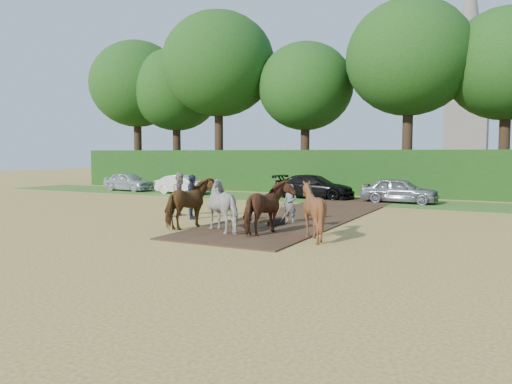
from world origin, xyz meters
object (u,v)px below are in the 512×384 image
(spectator_near, at_px, (181,195))
(spectator_far, at_px, (192,197))
(parked_cars, at_px, (356,189))
(plough_team, at_px, (249,207))
(church, at_px, (468,66))

(spectator_near, height_order, spectator_far, spectator_near)
(spectator_near, distance_m, parked_cars, 11.36)
(spectator_far, distance_m, parked_cars, 11.54)
(plough_team, bearing_deg, spectator_near, 150.79)
(plough_team, height_order, church, church)
(parked_cars, bearing_deg, plough_team, -90.27)
(spectator_near, relative_size, church, 0.07)
(spectator_near, xyz_separation_m, spectator_far, (1.06, -0.64, -0.01))
(parked_cars, bearing_deg, spectator_far, -110.04)
(spectator_far, relative_size, parked_cars, 0.05)
(church, bearing_deg, parked_cars, -93.45)
(parked_cars, xyz_separation_m, church, (2.46, 40.87, 13.02))
(plough_team, height_order, parked_cars, plough_team)
(spectator_near, height_order, plough_team, spectator_near)
(church, bearing_deg, spectator_near, -98.33)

